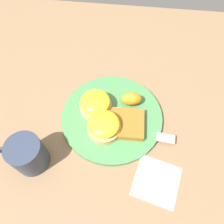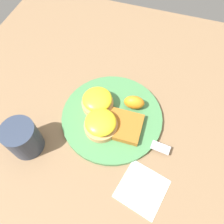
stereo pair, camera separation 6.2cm
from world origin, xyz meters
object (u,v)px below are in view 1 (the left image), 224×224
cup (28,154)px  sandwich_benedict_right (104,126)px  hashbrown_patty (123,123)px  sandwich_benedict_left (95,104)px  orange_wedge (131,99)px  fork (137,133)px

cup → sandwich_benedict_right: bearing=-149.1°
hashbrown_patty → cup: cup is taller
sandwich_benedict_right → hashbrown_patty: 0.06m
sandwich_benedict_left → hashbrown_patty: (-0.08, 0.05, -0.01)m
sandwich_benedict_left → orange_wedge: bearing=-163.3°
sandwich_benedict_left → fork: (-0.13, 0.07, -0.02)m
sandwich_benedict_right → orange_wedge: (-0.07, -0.10, -0.00)m
sandwich_benedict_left → cup: size_ratio=0.79×
sandwich_benedict_left → sandwich_benedict_right: 0.08m
sandwich_benedict_right → cup: size_ratio=0.79×
sandwich_benedict_right → sandwich_benedict_left: bearing=-63.4°
fork → orange_wedge: bearing=-76.3°
fork → cup: bearing=21.6°
orange_wedge → cup: size_ratio=0.51×
sandwich_benedict_left → hashbrown_patty: bearing=151.0°
hashbrown_patty → fork: size_ratio=0.49×
sandwich_benedict_right → fork: 0.09m
fork → cup: 0.29m
sandwich_benedict_left → fork: bearing=152.0°
cup → orange_wedge: bearing=-140.3°
hashbrown_patty → fork: (-0.04, 0.02, -0.01)m
sandwich_benedict_left → sandwich_benedict_right: bearing=116.6°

